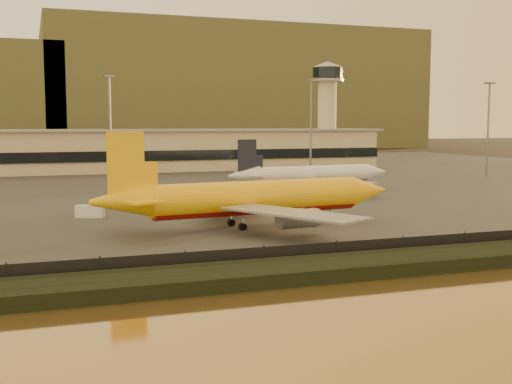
% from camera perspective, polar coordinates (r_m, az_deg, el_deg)
% --- Properties ---
extents(ground, '(900.00, 900.00, 0.00)m').
position_cam_1_polar(ground, '(78.57, 1.57, -4.62)').
color(ground, black).
rests_on(ground, ground).
extents(embankment, '(320.00, 7.00, 1.40)m').
position_cam_1_polar(embankment, '(63.18, 7.13, -6.68)').
color(embankment, black).
rests_on(embankment, ground).
extents(tarmac, '(320.00, 220.00, 0.20)m').
position_cam_1_polar(tarmac, '(169.96, -9.96, 1.13)').
color(tarmac, '#2D2D2D').
rests_on(tarmac, ground).
extents(perimeter_fence, '(300.00, 0.05, 2.20)m').
position_cam_1_polar(perimeter_fence, '(66.57, 5.59, -5.47)').
color(perimeter_fence, black).
rests_on(perimeter_fence, tarmac).
extents(terminal_building, '(202.00, 25.00, 12.60)m').
position_cam_1_polar(terminal_building, '(198.23, -15.61, 3.48)').
color(terminal_building, '#C5B289').
rests_on(terminal_building, tarmac).
extents(control_tower, '(11.20, 11.20, 35.50)m').
position_cam_1_polar(control_tower, '(225.43, 6.34, 7.88)').
color(control_tower, '#C5B289').
rests_on(control_tower, tarmac).
extents(apron_light_masts, '(152.20, 12.20, 25.40)m').
position_cam_1_polar(apron_light_masts, '(153.13, -3.25, 6.52)').
color(apron_light_masts, slate).
rests_on(apron_light_masts, tarmac).
extents(distant_hills, '(470.00, 160.00, 70.00)m').
position_cam_1_polar(distant_hills, '(412.46, -18.61, 8.15)').
color(distant_hills, brown).
rests_on(distant_hills, ground).
extents(dhl_cargo_jet, '(45.08, 43.94, 13.46)m').
position_cam_1_polar(dhl_cargo_jet, '(89.30, -0.30, -0.58)').
color(dhl_cargo_jet, '#F8B70D').
rests_on(dhl_cargo_jet, tarmac).
extents(white_narrowbody_jet, '(38.87, 37.73, 11.16)m').
position_cam_1_polar(white_narrowbody_jet, '(138.24, 4.98, 1.50)').
color(white_narrowbody_jet, white).
rests_on(white_narrowbody_jet, tarmac).
extents(gse_vehicle_yellow, '(4.68, 2.74, 1.98)m').
position_cam_1_polar(gse_vehicle_yellow, '(110.73, -0.33, -0.85)').
color(gse_vehicle_yellow, '#F8B70D').
rests_on(gse_vehicle_yellow, tarmac).
extents(gse_vehicle_white, '(4.58, 3.30, 1.88)m').
position_cam_1_polar(gse_vehicle_white, '(102.02, -14.55, -1.67)').
color(gse_vehicle_white, white).
rests_on(gse_vehicle_white, tarmac).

